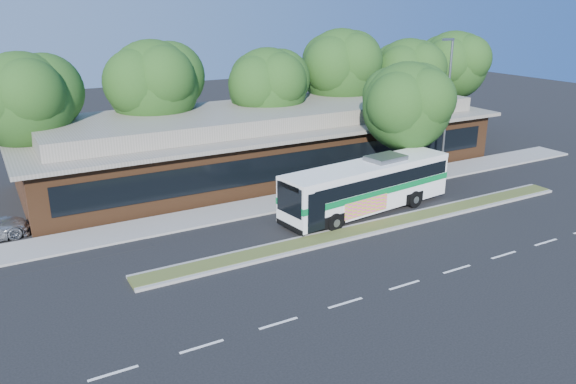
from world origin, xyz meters
name	(u,v)px	position (x,y,z in m)	size (l,w,h in m)	color
ground	(385,231)	(0.00, 0.00, 0.00)	(120.00, 120.00, 0.00)	black
median_strip	(378,226)	(0.00, 0.60, 0.07)	(26.00, 1.10, 0.15)	#4F5825
sidewalk	(319,195)	(0.00, 6.40, 0.06)	(44.00, 2.60, 0.12)	gray
plaza_building	(269,140)	(0.00, 12.99, 2.13)	(33.20, 11.20, 4.45)	#4F2E19
lamp_post	(447,104)	(9.56, 6.00, 4.90)	(0.93, 0.18, 9.07)	slate
tree_bg_a	(30,99)	(-14.58, 15.14, 5.87)	(6.47, 5.80, 8.63)	black
tree_bg_b	(159,83)	(-6.57, 16.14, 6.14)	(6.69, 6.00, 9.00)	black
tree_bg_c	(272,85)	(1.40, 15.13, 5.59)	(6.24, 5.60, 8.26)	black
tree_bg_d	(345,67)	(8.45, 16.15, 6.42)	(6.91, 6.20, 9.37)	black
tree_bg_e	(411,72)	(14.42, 15.14, 5.74)	(6.47, 5.80, 8.50)	black
tree_bg_f	(456,63)	(20.43, 16.14, 6.06)	(6.69, 6.00, 8.92)	black
transit_bus	(368,183)	(0.92, 2.82, 1.70)	(11.05, 3.65, 3.05)	white
sidewalk_tree	(410,104)	(6.40, 5.94, 5.19)	(6.18, 5.54, 7.83)	black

